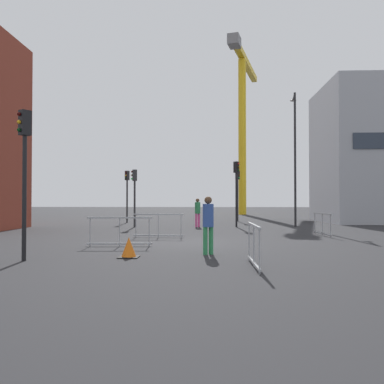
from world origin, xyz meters
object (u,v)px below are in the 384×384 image
traffic_light_verge (236,183)px  pedestrian_waiting (198,210)px  traffic_light_median (135,188)px  streetlamp_tall (295,149)px  traffic_light_crosswalk (238,187)px  pedestrian_walking (208,220)px  traffic_cone_orange (129,248)px  traffic_light_corner (127,188)px  traffic_light_near (24,160)px  construction_crane (243,106)px

traffic_light_verge → pedestrian_waiting: 2.98m
traffic_light_median → pedestrian_waiting: traffic_light_median is taller
pedestrian_waiting → streetlamp_tall: bearing=9.0°
traffic_light_crosswalk → pedestrian_waiting: size_ratio=2.25×
pedestrian_walking → streetlamp_tall: bearing=67.5°
pedestrian_walking → traffic_cone_orange: 2.58m
traffic_light_corner → traffic_light_median: size_ratio=1.08×
traffic_light_near → pedestrian_walking: traffic_light_near is taller
construction_crane → traffic_cone_orange: bearing=-100.2°
traffic_cone_orange → pedestrian_waiting: bearing=82.8°
construction_crane → traffic_light_crosswalk: 18.31m
streetlamp_tall → pedestrian_waiting: (-6.26, -0.99, -3.93)m
traffic_light_near → traffic_light_crosswalk: bearing=70.4°
traffic_light_crosswalk → pedestrian_waiting: 7.71m
traffic_light_near → traffic_light_verge: size_ratio=1.02×
traffic_light_corner → traffic_light_median: bearing=-73.0°
construction_crane → traffic_light_median: 26.00m
traffic_light_crosswalk → pedestrian_walking: size_ratio=2.23×
traffic_light_verge → pedestrian_walking: 12.87m
traffic_light_corner → traffic_light_crosswalk: (8.43, 2.23, 0.09)m
traffic_light_verge → traffic_light_corner: (-7.86, 4.53, -0.14)m
streetlamp_tall → traffic_light_crosswalk: 7.13m
traffic_light_corner → construction_crane: bearing=59.8°
traffic_light_median → pedestrian_waiting: size_ratio=2.01×
traffic_light_crosswalk → traffic_cone_orange: bearing=-103.0°
traffic_light_corner → pedestrian_waiting: bearing=-40.8°
traffic_light_near → traffic_light_corner: size_ratio=1.08×
construction_crane → traffic_cone_orange: construction_crane is taller
traffic_light_corner → traffic_cone_orange: 18.45m
traffic_light_verge → traffic_light_crosswalk: (0.57, 6.76, -0.05)m
traffic_light_crosswalk → traffic_light_near: bearing=-109.6°
streetlamp_tall → traffic_light_median: 10.59m
traffic_light_corner → pedestrian_waiting: traffic_light_corner is taller
traffic_light_corner → pedestrian_waiting: (5.43, -4.68, -1.57)m
traffic_light_verge → pedestrian_walking: (-1.76, -12.63, -1.69)m
traffic_light_corner → pedestrian_walking: size_ratio=2.15×
traffic_light_crosswalk → pedestrian_walking: 19.60m
construction_crane → traffic_light_median: construction_crane is taller
traffic_light_corner → pedestrian_walking: traffic_light_corner is taller
traffic_light_verge → traffic_light_crosswalk: traffic_light_verge is taller
traffic_light_corner → traffic_cone_orange: bearing=-78.1°
streetlamp_tall → traffic_light_corner: streetlamp_tall is taller
pedestrian_walking → traffic_light_corner: bearing=109.6°
traffic_cone_orange → traffic_light_verge: bearing=73.0°
traffic_light_verge → traffic_light_corner: 9.08m
traffic_light_corner → streetlamp_tall: bearing=-17.5°
streetlamp_tall → traffic_light_corner: 12.48m
traffic_light_corner → traffic_cone_orange: (3.77, -17.91, -2.34)m
traffic_light_crosswalk → pedestrian_waiting: traffic_light_crosswalk is taller
traffic_light_corner → pedestrian_waiting: size_ratio=2.17×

